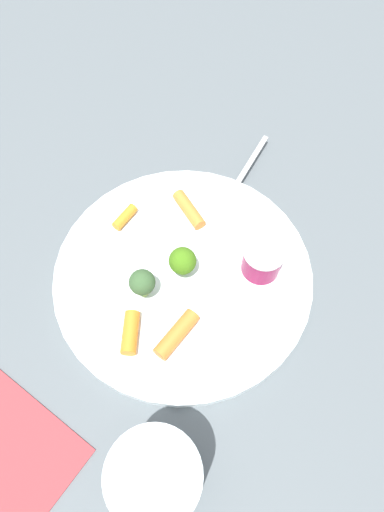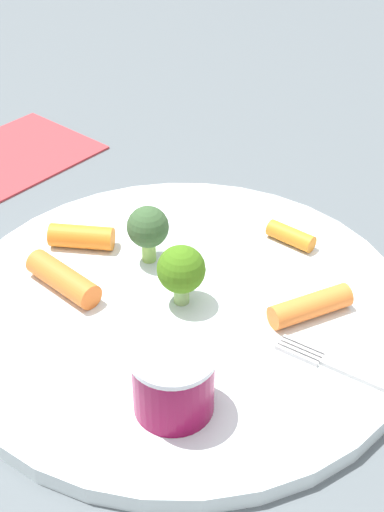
{
  "view_description": "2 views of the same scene",
  "coord_description": "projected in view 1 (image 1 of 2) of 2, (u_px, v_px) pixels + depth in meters",
  "views": [
    {
      "loc": [
        -0.21,
        0.12,
        0.48
      ],
      "look_at": [
        0.01,
        -0.02,
        0.02
      ],
      "focal_mm": 31.47,
      "sensor_mm": 36.0,
      "label": 1
    },
    {
      "loc": [
        -0.16,
        -0.32,
        0.32
      ],
      "look_at": [
        0.02,
        0.02,
        0.03
      ],
      "focal_mm": 50.78,
      "sensor_mm": 36.0,
      "label": 2
    }
  ],
  "objects": [
    {
      "name": "ground_plane",
      "position": [
        183.0,
        276.0,
        0.53
      ],
      "size": [
        2.4,
        2.4,
        0.0
      ],
      "primitive_type": "plane",
      "color": "#535B60"
    },
    {
      "name": "plate",
      "position": [
        183.0,
        274.0,
        0.53
      ],
      "size": [
        0.3,
        0.3,
        0.01
      ],
      "primitive_type": "cylinder",
      "color": "white",
      "rests_on": "ground_plane"
    },
    {
      "name": "sauce_cup",
      "position": [
        262.0,
        260.0,
        0.51
      ],
      "size": [
        0.05,
        0.05,
        0.04
      ],
      "color": "maroon",
      "rests_on": "plate"
    },
    {
      "name": "broccoli_floret_0",
      "position": [
        144.0,
        286.0,
        0.48
      ],
      "size": [
        0.03,
        0.03,
        0.04
      ],
      "color": "#8BBD58",
      "rests_on": "plate"
    },
    {
      "name": "broccoli_floret_1",
      "position": [
        186.0,
        263.0,
        0.5
      ],
      "size": [
        0.03,
        0.03,
        0.04
      ],
      "color": "#89B466",
      "rests_on": "plate"
    },
    {
      "name": "carrot_stick_0",
      "position": [
        177.0,
        334.0,
        0.47
      ],
      "size": [
        0.04,
        0.06,
        0.02
      ],
      "primitive_type": "cylinder",
      "rotation": [
        1.57,
        0.0,
        3.49
      ],
      "color": "orange",
      "rests_on": "plate"
    },
    {
      "name": "carrot_stick_1",
      "position": [
        125.0,
        217.0,
        0.55
      ],
      "size": [
        0.03,
        0.04,
        0.01
      ],
      "primitive_type": "cylinder",
      "rotation": [
        1.57,
        0.0,
        3.56
      ],
      "color": "orange",
      "rests_on": "plate"
    },
    {
      "name": "carrot_stick_2",
      "position": [
        189.0,
        209.0,
        0.55
      ],
      "size": [
        0.06,
        0.02,
        0.02
      ],
      "primitive_type": "cylinder",
      "rotation": [
        1.57,
        0.0,
        1.54
      ],
      "color": "orange",
      "rests_on": "plate"
    },
    {
      "name": "carrot_stick_3",
      "position": [
        130.0,
        333.0,
        0.48
      ],
      "size": [
        0.05,
        0.04,
        0.02
      ],
      "primitive_type": "cylinder",
      "rotation": [
        1.57,
        0.0,
        4.11
      ],
      "color": "orange",
      "rests_on": "plate"
    },
    {
      "name": "fork",
      "position": [
        239.0,
        180.0,
        0.58
      ],
      "size": [
        0.09,
        0.15,
        0.0
      ],
      "color": "silver",
      "rests_on": "plate"
    },
    {
      "name": "drinking_glass",
      "position": [
        157.0,
        479.0,
        0.38
      ],
      "size": [
        0.08,
        0.08,
        0.11
      ],
      "primitive_type": "cylinder",
      "color": "silver",
      "rests_on": "ground_plane"
    }
  ]
}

